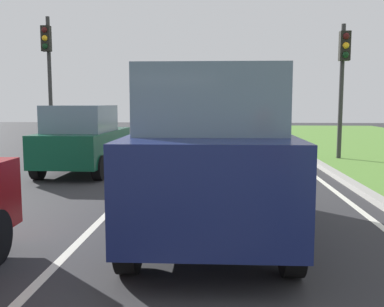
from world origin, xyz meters
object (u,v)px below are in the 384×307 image
at_px(traffic_light_overhead_left, 48,63).
at_px(car_hatchback_far, 84,139).
at_px(traffic_light_near_right, 343,69).
at_px(car_suv_ahead, 211,152).

bearing_deg(traffic_light_overhead_left, car_hatchback_far, -59.31).
bearing_deg(traffic_light_near_right, car_hatchback_far, -159.29).
bearing_deg(car_hatchback_far, car_suv_ahead, -55.80).
xyz_separation_m(car_hatchback_far, traffic_light_near_right, (7.48, 2.83, 2.03)).
distance_m(car_suv_ahead, traffic_light_overhead_left, 11.67).
height_order(car_hatchback_far, traffic_light_near_right, traffic_light_near_right).
xyz_separation_m(car_hatchback_far, traffic_light_overhead_left, (-2.62, 4.41, 2.40)).
bearing_deg(traffic_light_overhead_left, car_suv_ahead, -57.95).
height_order(car_suv_ahead, car_hatchback_far, car_suv_ahead).
xyz_separation_m(car_suv_ahead, car_hatchback_far, (-3.47, 5.32, -0.28)).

